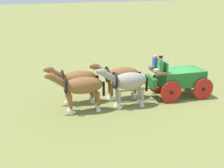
% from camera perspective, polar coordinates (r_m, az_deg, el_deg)
% --- Properties ---
extents(ground_plane, '(220.00, 220.00, 0.00)m').
position_cam_1_polar(ground_plane, '(18.79, 12.86, -2.23)').
color(ground_plane, olive).
extents(show_wagon, '(5.70, 2.46, 2.69)m').
position_cam_1_polar(show_wagon, '(18.34, 12.64, 1.18)').
color(show_wagon, '#236B2D').
rests_on(show_wagon, ground).
extents(draft_horse_rear_near, '(2.97, 1.28, 2.30)m').
position_cam_1_polar(draft_horse_rear_near, '(16.33, 2.97, 0.37)').
color(draft_horse_rear_near, '#9E998E').
rests_on(draft_horse_rear_near, ground).
extents(draft_horse_rear_off, '(3.13, 1.31, 2.27)m').
position_cam_1_polar(draft_horse_rear_off, '(17.51, 1.59, 1.55)').
color(draft_horse_rear_off, brown).
rests_on(draft_horse_rear_off, ground).
extents(draft_horse_lead_near, '(3.14, 1.29, 2.27)m').
position_cam_1_polar(draft_horse_lead_near, '(15.72, -6.06, -0.52)').
color(draft_horse_lead_near, brown).
rests_on(draft_horse_lead_near, ground).
extents(draft_horse_lead_off, '(3.08, 1.30, 2.26)m').
position_cam_1_polar(draft_horse_lead_off, '(16.94, -6.83, 0.81)').
color(draft_horse_lead_off, brown).
rests_on(draft_horse_lead_off, ground).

